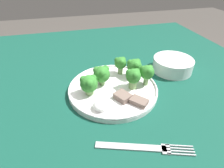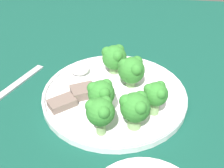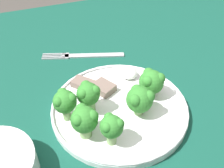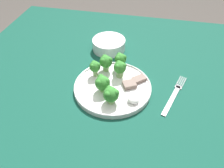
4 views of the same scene
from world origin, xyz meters
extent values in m
cube|color=#114738|center=(0.00, 0.00, 0.75)|extent=(1.15, 1.18, 0.03)
cylinder|color=brown|center=(-0.52, -0.53, 0.37)|extent=(0.06, 0.06, 0.73)
cylinder|color=brown|center=(-0.52, 0.53, 0.37)|extent=(0.06, 0.06, 0.73)
cylinder|color=white|center=(0.03, 0.01, 0.77)|extent=(0.27, 0.27, 0.01)
torus|color=white|center=(0.03, 0.01, 0.78)|extent=(0.27, 0.27, 0.01)
cube|color=#B2B2B7|center=(0.23, 0.00, 0.77)|extent=(0.06, 0.15, 0.00)
cube|color=#B2B2B7|center=(0.25, 0.07, 0.77)|extent=(0.03, 0.02, 0.00)
cube|color=#B2B2B7|center=(0.27, 0.09, 0.77)|extent=(0.02, 0.06, 0.00)
cube|color=#B2B2B7|center=(0.27, 0.10, 0.77)|extent=(0.02, 0.06, 0.00)
cube|color=#B2B2B7|center=(0.26, 0.10, 0.77)|extent=(0.02, 0.06, 0.00)
cube|color=#B2B2B7|center=(0.25, 0.10, 0.77)|extent=(0.02, 0.06, 0.00)
cylinder|color=white|center=(-0.04, 0.25, 0.79)|extent=(0.14, 0.14, 0.05)
cylinder|color=white|center=(-0.04, 0.25, 0.78)|extent=(0.11, 0.11, 0.04)
cylinder|color=#7FA866|center=(0.00, -0.01, 0.78)|extent=(0.02, 0.02, 0.02)
sphere|color=#337F2D|center=(0.00, -0.01, 0.81)|extent=(0.05, 0.05, 0.05)
sphere|color=#337F2D|center=(0.01, -0.01, 0.82)|extent=(0.02, 0.02, 0.02)
sphere|color=#337F2D|center=(-0.01, 0.00, 0.82)|extent=(0.02, 0.02, 0.02)
sphere|color=#337F2D|center=(-0.01, -0.03, 0.82)|extent=(0.02, 0.02, 0.02)
cylinder|color=#7FA866|center=(-0.05, 0.06, 0.79)|extent=(0.02, 0.02, 0.03)
sphere|color=#337F2D|center=(-0.05, 0.06, 0.82)|extent=(0.04, 0.04, 0.04)
sphere|color=#337F2D|center=(-0.03, 0.06, 0.82)|extent=(0.02, 0.02, 0.02)
sphere|color=#337F2D|center=(-0.05, 0.07, 0.82)|extent=(0.02, 0.02, 0.02)
sphere|color=#337F2D|center=(-0.05, 0.05, 0.82)|extent=(0.02, 0.02, 0.02)
cylinder|color=#7FA866|center=(0.04, 0.07, 0.79)|extent=(0.02, 0.02, 0.03)
sphere|color=#337F2D|center=(0.04, 0.07, 0.82)|extent=(0.04, 0.04, 0.04)
sphere|color=#337F2D|center=(0.05, 0.07, 0.83)|extent=(0.02, 0.02, 0.02)
sphere|color=#337F2D|center=(0.04, 0.08, 0.83)|extent=(0.02, 0.02, 0.02)
sphere|color=#337F2D|center=(0.04, 0.06, 0.83)|extent=(0.02, 0.02, 0.02)
cylinder|color=#7FA866|center=(-0.01, 0.10, 0.79)|extent=(0.02, 0.02, 0.02)
sphere|color=#337F2D|center=(-0.01, 0.10, 0.82)|extent=(0.05, 0.05, 0.05)
sphere|color=#337F2D|center=(0.00, 0.10, 0.83)|extent=(0.02, 0.02, 0.02)
sphere|color=#337F2D|center=(-0.02, 0.11, 0.83)|extent=(0.02, 0.02, 0.02)
sphere|color=#337F2D|center=(-0.02, 0.08, 0.83)|extent=(0.02, 0.02, 0.02)
cylinder|color=#7FA866|center=(0.04, -0.06, 0.78)|extent=(0.02, 0.02, 0.02)
sphere|color=#337F2D|center=(0.04, -0.06, 0.81)|extent=(0.05, 0.05, 0.05)
sphere|color=#337F2D|center=(0.05, -0.06, 0.82)|extent=(0.02, 0.02, 0.02)
sphere|color=#337F2D|center=(0.03, -0.05, 0.82)|extent=(0.02, 0.02, 0.02)
sphere|color=#337F2D|center=(0.03, -0.07, 0.82)|extent=(0.02, 0.02, 0.02)
cylinder|color=#7FA866|center=(0.04, 0.12, 0.79)|extent=(0.01, 0.01, 0.03)
sphere|color=#337F2D|center=(0.04, 0.12, 0.82)|extent=(0.04, 0.04, 0.04)
sphere|color=#337F2D|center=(0.05, 0.12, 0.83)|extent=(0.02, 0.02, 0.02)
sphere|color=#337F2D|center=(0.03, 0.13, 0.83)|extent=(0.02, 0.02, 0.02)
sphere|color=#337F2D|center=(0.03, 0.11, 0.83)|extent=(0.02, 0.02, 0.02)
cube|color=#756056|center=(0.11, 0.06, 0.78)|extent=(0.05, 0.05, 0.01)
cube|color=#756056|center=(0.08, 0.03, 0.78)|extent=(0.05, 0.05, 0.02)
ellipsoid|color=white|center=(0.11, -0.04, 0.79)|extent=(0.04, 0.04, 0.02)
camera|label=1|loc=(0.44, -0.09, 1.09)|focal=28.00mm
camera|label=2|loc=(-0.02, 0.40, 1.08)|focal=42.00mm
camera|label=3|loc=(-0.30, 0.16, 1.14)|focal=42.00mm
camera|label=4|loc=(0.14, -0.52, 1.30)|focal=35.00mm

